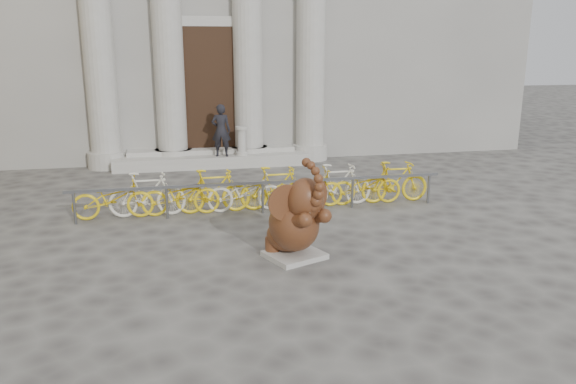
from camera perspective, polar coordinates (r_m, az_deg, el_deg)
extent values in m
plane|color=#474442|center=(8.77, -2.71, -9.87)|extent=(80.00, 80.00, 0.00)
cube|color=black|center=(17.89, -7.98, 10.23)|extent=(2.40, 0.16, 4.00)
cylinder|color=#A8A59E|center=(17.79, -18.85, 15.07)|extent=(0.90, 0.90, 8.00)
cylinder|color=#A8A59E|center=(17.68, -12.17, 15.52)|extent=(0.90, 0.90, 8.00)
cylinder|color=#A8A59E|center=(17.85, -4.15, 15.78)|extent=(0.90, 0.90, 8.00)
cylinder|color=#A8A59E|center=(18.23, 2.33, 15.78)|extent=(0.90, 0.90, 8.00)
cube|color=#A8A59E|center=(17.67, -7.61, 3.24)|extent=(6.00, 1.20, 0.36)
cube|color=#A8A59E|center=(9.99, 0.66, -6.41)|extent=(1.17, 1.12, 0.09)
ellipsoid|color=black|center=(10.03, 0.00, -4.36)|extent=(1.00, 0.98, 0.59)
ellipsoid|color=black|center=(9.81, 0.61, -3.22)|extent=(1.24, 1.36, 0.96)
cylinder|color=black|center=(10.05, -1.56, -5.28)|extent=(0.36, 0.36, 0.24)
cylinder|color=black|center=(10.31, 0.76, -4.74)|extent=(0.36, 0.36, 0.24)
cylinder|color=black|center=(9.36, 0.90, -2.94)|extent=(0.42, 0.59, 0.37)
cylinder|color=black|center=(9.59, 2.87, -2.52)|extent=(0.42, 0.59, 0.37)
ellipsoid|color=black|center=(9.41, 1.78, -0.75)|extent=(0.80, 0.78, 0.74)
cylinder|color=black|center=(9.33, -0.17, -1.10)|extent=(0.63, 0.10, 0.63)
cylinder|color=black|center=(9.68, 2.88, -0.53)|extent=(0.50, 0.44, 0.63)
cone|color=beige|center=(9.24, 1.89, -1.98)|extent=(0.18, 0.21, 0.10)
cone|color=beige|center=(9.37, 2.98, -1.76)|extent=(0.09, 0.22, 0.10)
cube|color=slate|center=(12.42, -2.60, 0.97)|extent=(8.37, 0.06, 0.06)
cylinder|color=slate|center=(12.53, -20.87, -1.53)|extent=(0.06, 0.06, 0.70)
cylinder|color=slate|center=(12.36, -12.20, -1.10)|extent=(0.06, 0.06, 0.70)
cylinder|color=slate|center=(12.51, -2.58, -0.59)|extent=(0.06, 0.06, 0.70)
cylinder|color=slate|center=(13.00, 6.55, -0.09)|extent=(0.06, 0.06, 0.70)
cylinder|color=slate|center=(13.70, 14.09, 0.32)|extent=(0.06, 0.06, 0.70)
imported|color=yellow|center=(12.63, -17.37, -0.41)|extent=(1.70, 0.50, 1.00)
imported|color=silver|center=(12.58, -14.13, -0.24)|extent=(1.66, 0.47, 1.00)
imported|color=yellow|center=(12.57, -10.87, -0.07)|extent=(1.70, 0.50, 1.00)
imported|color=yellow|center=(12.59, -7.61, 0.10)|extent=(1.66, 0.47, 1.00)
imported|color=silver|center=(12.66, -4.38, 0.27)|extent=(1.70, 0.50, 1.00)
imported|color=yellow|center=(12.77, -1.19, 0.43)|extent=(1.66, 0.47, 1.00)
imported|color=yellow|center=(12.92, 1.94, 0.59)|extent=(1.70, 0.50, 1.00)
imported|color=silver|center=(13.10, 4.98, 0.75)|extent=(1.66, 0.47, 1.00)
imported|color=yellow|center=(13.32, 7.94, 0.90)|extent=(1.70, 0.50, 1.00)
imported|color=yellow|center=(13.58, 10.79, 1.04)|extent=(1.66, 0.47, 1.00)
imported|color=black|center=(17.18, -6.82, 6.24)|extent=(0.64, 0.48, 1.59)
cylinder|color=#A8A59E|center=(17.41, -4.70, 3.94)|extent=(0.36, 0.36, 0.11)
cylinder|color=#A8A59E|center=(17.35, -4.72, 5.08)|extent=(0.25, 0.25, 0.81)
cylinder|color=#A8A59E|center=(17.28, -4.76, 6.50)|extent=(0.36, 0.36, 0.09)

